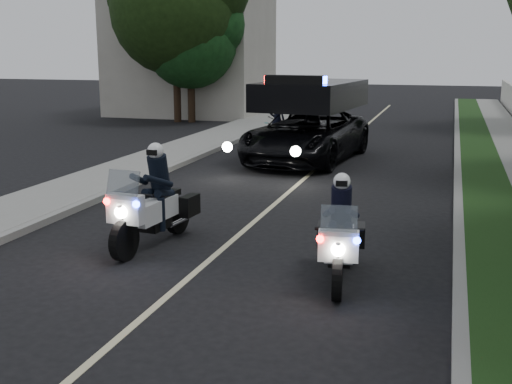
{
  "coord_description": "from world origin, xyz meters",
  "views": [
    {
      "loc": [
        3.82,
        -7.49,
        3.55
      ],
      "look_at": [
        0.5,
        3.49,
        1.0
      ],
      "focal_mm": 45.36,
      "sensor_mm": 36.0,
      "label": 1
    }
  ],
  "objects": [
    {
      "name": "ground",
      "position": [
        0.0,
        0.0,
        0.0
      ],
      "size": [
        120.0,
        120.0,
        0.0
      ],
      "primitive_type": "plane",
      "color": "black",
      "rests_on": "ground"
    },
    {
      "name": "curb_right",
      "position": [
        4.1,
        10.0,
        0.07
      ],
      "size": [
        0.2,
        60.0,
        0.15
      ],
      "primitive_type": "cube",
      "color": "gray",
      "rests_on": "ground"
    },
    {
      "name": "grass_verge",
      "position": [
        4.8,
        10.0,
        0.08
      ],
      "size": [
        1.2,
        60.0,
        0.16
      ],
      "primitive_type": "cube",
      "color": "#193814",
      "rests_on": "ground"
    },
    {
      "name": "curb_left",
      "position": [
        -4.1,
        10.0,
        0.07
      ],
      "size": [
        0.2,
        60.0,
        0.15
      ],
      "primitive_type": "cube",
      "color": "gray",
      "rests_on": "ground"
    },
    {
      "name": "sidewalk_left",
      "position": [
        -5.2,
        10.0,
        0.08
      ],
      "size": [
        2.0,
        60.0,
        0.16
      ],
      "primitive_type": "cube",
      "color": "gray",
      "rests_on": "ground"
    },
    {
      "name": "building_far",
      "position": [
        -10.0,
        26.0,
        3.5
      ],
      "size": [
        8.0,
        6.0,
        7.0
      ],
      "primitive_type": "cube",
      "color": "#A8A396",
      "rests_on": "ground"
    },
    {
      "name": "lane_marking",
      "position": [
        0.0,
        10.0,
        0.0
      ],
      "size": [
        0.12,
        50.0,
        0.01
      ],
      "primitive_type": "cube",
      "color": "#BFB78C",
      "rests_on": "ground"
    },
    {
      "name": "police_moto_left",
      "position": [
        -1.28,
        2.91,
        0.0
      ],
      "size": [
        1.0,
        2.3,
        1.9
      ],
      "primitive_type": null,
      "rotation": [
        0.0,
        0.0,
        -0.1
      ],
      "color": "silver",
      "rests_on": "ground"
    },
    {
      "name": "police_moto_right",
      "position": [
        2.29,
        2.08,
        0.0
      ],
      "size": [
        0.96,
        2.06,
        1.69
      ],
      "primitive_type": null,
      "rotation": [
        0.0,
        0.0,
        0.13
      ],
      "color": "silver",
      "rests_on": "ground"
    },
    {
      "name": "police_suv",
      "position": [
        -0.6,
        12.76,
        0.0
      ],
      "size": [
        3.49,
        6.4,
        2.98
      ],
      "primitive_type": "imported",
      "rotation": [
        0.0,
        0.0,
        -0.11
      ],
      "color": "black",
      "rests_on": "ground"
    },
    {
      "name": "bicycle",
      "position": [
        -2.31,
        15.52,
        0.0
      ],
      "size": [
        0.77,
        1.83,
        0.94
      ],
      "primitive_type": "imported",
      "rotation": [
        0.0,
        0.0,
        -0.08
      ],
      "color": "black",
      "rests_on": "ground"
    },
    {
      "name": "cyclist",
      "position": [
        -2.31,
        15.52,
        0.0
      ],
      "size": [
        0.59,
        0.43,
        1.55
      ],
      "primitive_type": "imported",
      "rotation": [
        0.0,
        0.0,
        3.24
      ],
      "color": "black",
      "rests_on": "ground"
    },
    {
      "name": "tree_left_near",
      "position": [
        -8.47,
        22.2,
        0.0
      ],
      "size": [
        5.03,
        5.03,
        7.55
      ],
      "primitive_type": null,
      "rotation": [
        0.0,
        0.0,
        -0.12
      ],
      "color": "#164218",
      "rests_on": "ground"
    },
    {
      "name": "tree_left_far",
      "position": [
        -9.18,
        22.11,
        0.0
      ],
      "size": [
        6.32,
        6.32,
        10.41
      ],
      "primitive_type": null,
      "rotation": [
        0.0,
        0.0,
        0.01
      ],
      "color": "#1A3410",
      "rests_on": "ground"
    }
  ]
}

